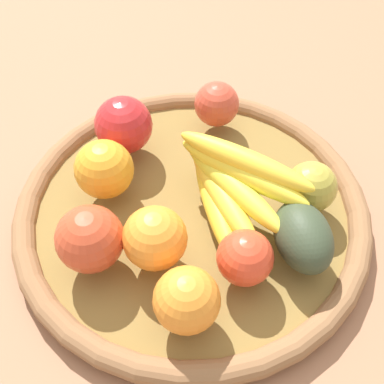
{
  "coord_description": "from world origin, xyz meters",
  "views": [
    {
      "loc": [
        0.39,
        -0.05,
        0.53
      ],
      "look_at": [
        0.0,
        0.0,
        0.06
      ],
      "focal_mm": 45.57,
      "sensor_mm": 36.0,
      "label": 1
    }
  ],
  "objects_px": {
    "orange_2": "(104,169)",
    "orange_0": "(155,238)",
    "avocado": "(303,237)",
    "apple_3": "(217,104)",
    "apple_2": "(245,258)",
    "apple_4": "(124,125)",
    "apple_1": "(90,239)",
    "banana_bunch": "(232,185)",
    "orange_1": "(187,300)",
    "apple_0": "(311,187)"
  },
  "relations": [
    {
      "from": "orange_2",
      "to": "apple_4",
      "type": "xyz_separation_m",
      "value": [
        -0.08,
        0.03,
        0.0
      ]
    },
    {
      "from": "apple_3",
      "to": "apple_4",
      "type": "relative_size",
      "value": 0.82
    },
    {
      "from": "apple_3",
      "to": "apple_1",
      "type": "bearing_deg",
      "value": -39.89
    },
    {
      "from": "orange_1",
      "to": "banana_bunch",
      "type": "bearing_deg",
      "value": 152.3
    },
    {
      "from": "avocado",
      "to": "orange_2",
      "type": "bearing_deg",
      "value": -120.34
    },
    {
      "from": "orange_1",
      "to": "apple_0",
      "type": "bearing_deg",
      "value": 127.75
    },
    {
      "from": "apple_3",
      "to": "apple_0",
      "type": "height_order",
      "value": "same"
    },
    {
      "from": "apple_4",
      "to": "orange_0",
      "type": "bearing_deg",
      "value": 7.88
    },
    {
      "from": "avocado",
      "to": "apple_3",
      "type": "xyz_separation_m",
      "value": [
        -0.24,
        -0.06,
        0.0
      ]
    },
    {
      "from": "avocado",
      "to": "apple_3",
      "type": "distance_m",
      "value": 0.25
    },
    {
      "from": "orange_2",
      "to": "apple_3",
      "type": "distance_m",
      "value": 0.2
    },
    {
      "from": "apple_1",
      "to": "apple_3",
      "type": "xyz_separation_m",
      "value": [
        -0.22,
        0.18,
        -0.01
      ]
    },
    {
      "from": "orange_1",
      "to": "apple_4",
      "type": "height_order",
      "value": "apple_4"
    },
    {
      "from": "orange_2",
      "to": "apple_3",
      "type": "xyz_separation_m",
      "value": [
        -0.11,
        0.16,
        -0.01
      ]
    },
    {
      "from": "apple_2",
      "to": "orange_0",
      "type": "height_order",
      "value": "orange_0"
    },
    {
      "from": "avocado",
      "to": "orange_0",
      "type": "bearing_deg",
      "value": -95.86
    },
    {
      "from": "apple_1",
      "to": "orange_1",
      "type": "height_order",
      "value": "apple_1"
    },
    {
      "from": "orange_2",
      "to": "orange_0",
      "type": "height_order",
      "value": "orange_2"
    },
    {
      "from": "orange_2",
      "to": "orange_1",
      "type": "xyz_separation_m",
      "value": [
        0.19,
        0.08,
        -0.0
      ]
    },
    {
      "from": "apple_2",
      "to": "banana_bunch",
      "type": "relative_size",
      "value": 0.35
    },
    {
      "from": "orange_2",
      "to": "orange_1",
      "type": "height_order",
      "value": "orange_2"
    },
    {
      "from": "avocado",
      "to": "apple_1",
      "type": "height_order",
      "value": "apple_1"
    },
    {
      "from": "avocado",
      "to": "orange_1",
      "type": "bearing_deg",
      "value": -66.15
    },
    {
      "from": "orange_2",
      "to": "apple_2",
      "type": "bearing_deg",
      "value": 45.45
    },
    {
      "from": "orange_2",
      "to": "orange_1",
      "type": "bearing_deg",
      "value": 22.6
    },
    {
      "from": "banana_bunch",
      "to": "orange_1",
      "type": "xyz_separation_m",
      "value": [
        0.14,
        -0.07,
        -0.01
      ]
    },
    {
      "from": "banana_bunch",
      "to": "apple_1",
      "type": "height_order",
      "value": "banana_bunch"
    },
    {
      "from": "orange_2",
      "to": "apple_1",
      "type": "distance_m",
      "value": 0.11
    },
    {
      "from": "apple_3",
      "to": "apple_2",
      "type": "bearing_deg",
      "value": -2.66
    },
    {
      "from": "apple_0",
      "to": "orange_1",
      "type": "distance_m",
      "value": 0.22
    },
    {
      "from": "banana_bunch",
      "to": "apple_0",
      "type": "xyz_separation_m",
      "value": [
        0.01,
        0.1,
        -0.01
      ]
    },
    {
      "from": "orange_0",
      "to": "avocado",
      "type": "bearing_deg",
      "value": 84.14
    },
    {
      "from": "avocado",
      "to": "apple_0",
      "type": "xyz_separation_m",
      "value": [
        -0.07,
        0.03,
        0.0
      ]
    },
    {
      "from": "apple_1",
      "to": "apple_4",
      "type": "xyz_separation_m",
      "value": [
        -0.18,
        0.05,
        0.0
      ]
    },
    {
      "from": "apple_2",
      "to": "apple_4",
      "type": "distance_m",
      "value": 0.26
    },
    {
      "from": "avocado",
      "to": "orange_0",
      "type": "xyz_separation_m",
      "value": [
        -0.02,
        -0.17,
        0.01
      ]
    },
    {
      "from": "orange_2",
      "to": "orange_0",
      "type": "xyz_separation_m",
      "value": [
        0.11,
        0.05,
        -0.0
      ]
    },
    {
      "from": "apple_0",
      "to": "apple_1",
      "type": "bearing_deg",
      "value": -80.36
    },
    {
      "from": "apple_3",
      "to": "orange_1",
      "type": "bearing_deg",
      "value": -15.23
    },
    {
      "from": "orange_0",
      "to": "apple_3",
      "type": "height_order",
      "value": "orange_0"
    },
    {
      "from": "orange_2",
      "to": "orange_0",
      "type": "bearing_deg",
      "value": 25.73
    },
    {
      "from": "avocado",
      "to": "banana_bunch",
      "type": "bearing_deg",
      "value": -139.31
    },
    {
      "from": "orange_2",
      "to": "apple_3",
      "type": "height_order",
      "value": "orange_2"
    },
    {
      "from": "apple_1",
      "to": "orange_1",
      "type": "xyz_separation_m",
      "value": [
        0.09,
        0.1,
        -0.0
      ]
    },
    {
      "from": "orange_2",
      "to": "orange_1",
      "type": "relative_size",
      "value": 1.06
    },
    {
      "from": "orange_0",
      "to": "apple_2",
      "type": "bearing_deg",
      "value": 69.67
    },
    {
      "from": "orange_0",
      "to": "apple_4",
      "type": "bearing_deg",
      "value": -172.12
    },
    {
      "from": "avocado",
      "to": "orange_0",
      "type": "height_order",
      "value": "orange_0"
    },
    {
      "from": "banana_bunch",
      "to": "orange_1",
      "type": "distance_m",
      "value": 0.16
    },
    {
      "from": "apple_2",
      "to": "apple_0",
      "type": "bearing_deg",
      "value": 131.28
    }
  ]
}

